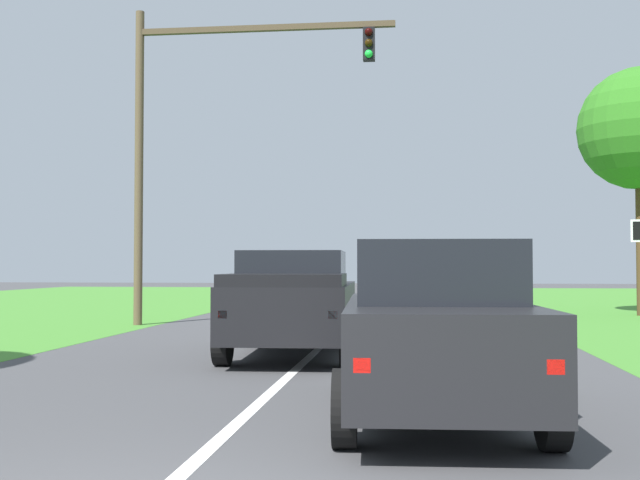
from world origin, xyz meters
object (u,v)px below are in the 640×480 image
at_px(red_suv_near, 434,325).
at_px(traffic_light, 199,119).
at_px(oak_tree_right, 640,129).
at_px(pickup_truck_lead, 294,302).

height_order(red_suv_near, traffic_light, traffic_light).
height_order(traffic_light, oak_tree_right, traffic_light).
bearing_deg(pickup_truck_lead, red_suv_near, -66.83).
xyz_separation_m(traffic_light, oak_tree_right, (13.55, 5.86, 0.46)).
distance_m(red_suv_near, pickup_truck_lead, 6.02).
xyz_separation_m(red_suv_near, oak_tree_right, (7.45, 18.35, 5.23)).
distance_m(red_suv_near, traffic_light, 14.69).
height_order(pickup_truck_lead, oak_tree_right, oak_tree_right).
bearing_deg(traffic_light, red_suv_near, -63.98).
xyz_separation_m(pickup_truck_lead, traffic_light, (-3.73, 6.96, 4.77)).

